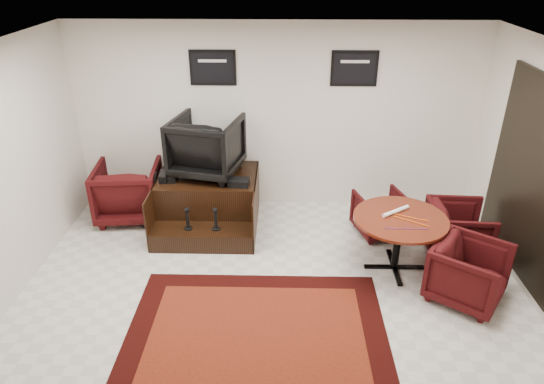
{
  "coord_description": "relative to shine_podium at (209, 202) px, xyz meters",
  "views": [
    {
      "loc": [
        0.11,
        -4.41,
        3.69
      ],
      "look_at": [
        -0.02,
        0.9,
        0.99
      ],
      "focal_mm": 32.0,
      "sensor_mm": 36.0,
      "label": 1
    }
  ],
  "objects": [
    {
      "name": "room_shell",
      "position": [
        1.38,
        -1.71,
        1.45
      ],
      "size": [
        6.02,
        5.02,
        2.81
      ],
      "color": "silver",
      "rests_on": "ground"
    },
    {
      "name": "area_rug",
      "position": [
        0.82,
        -2.35,
        -0.33
      ],
      "size": [
        2.77,
        2.08,
        0.01
      ],
      "color": "black",
      "rests_on": "ground"
    },
    {
      "name": "umbrella_hooked",
      "position": [
        -0.84,
        -0.06,
        0.06
      ],
      "size": [
        0.3,
        0.11,
        0.8
      ],
      "primitive_type": null,
      "color": "black",
      "rests_on": "ground"
    },
    {
      "name": "table_chair_corner",
      "position": [
        3.22,
        -1.68,
        0.06
      ],
      "size": [
        1.03,
        1.04,
        0.79
      ],
      "primitive_type": "imported",
      "rotation": [
        0.0,
        0.0,
        0.95
      ],
      "color": "black",
      "rests_on": "ground"
    },
    {
      "name": "umbrella_black",
      "position": [
        -0.82,
        -0.15,
        0.12
      ],
      "size": [
        0.34,
        0.13,
        0.92
      ],
      "primitive_type": null,
      "color": "black",
      "rests_on": "ground"
    },
    {
      "name": "ground",
      "position": [
        0.98,
        -1.83,
        -0.34
      ],
      "size": [
        6.0,
        6.0,
        0.0
      ],
      "primitive_type": "plane",
      "color": "silver",
      "rests_on": "ground"
    },
    {
      "name": "paper_roll",
      "position": [
        2.48,
        -0.99,
        0.43
      ],
      "size": [
        0.37,
        0.28,
        0.05
      ],
      "primitive_type": "cylinder",
      "rotation": [
        0.0,
        1.57,
        0.61
      ],
      "color": "white",
      "rests_on": "meeting_table"
    },
    {
      "name": "table_chair_window",
      "position": [
        3.4,
        -0.72,
        0.05
      ],
      "size": [
        0.75,
        0.79,
        0.77
      ],
      "primitive_type": "imported",
      "rotation": [
        0.0,
        0.0,
        1.51
      ],
      "color": "black",
      "rests_on": "ground"
    },
    {
      "name": "table_clutter",
      "position": [
        2.6,
        -1.21,
        0.41
      ],
      "size": [
        0.56,
        0.38,
        0.01
      ],
      "color": "#D64F0B",
      "rests_on": "meeting_table"
    },
    {
      "name": "shine_chair",
      "position": [
        -0.0,
        0.15,
        0.86
      ],
      "size": [
        1.08,
        1.03,
        0.93
      ],
      "primitive_type": "imported",
      "rotation": [
        0.0,
        0.0,
        2.91
      ],
      "color": "black",
      "rests_on": "shine_podium"
    },
    {
      "name": "meeting_table",
      "position": [
        2.52,
        -1.1,
        0.32
      ],
      "size": [
        1.14,
        1.14,
        0.75
      ],
      "color": "#4E160B",
      "rests_on": "ground"
    },
    {
      "name": "armchair_side",
      "position": [
        -1.21,
        0.14,
        0.13
      ],
      "size": [
        0.99,
        0.93,
        0.94
      ],
      "primitive_type": "imported",
      "rotation": [
        0.0,
        0.0,
        3.24
      ],
      "color": "black",
      "rests_on": "ground"
    },
    {
      "name": "table_chair_back",
      "position": [
        2.47,
        -0.23,
        -0.0
      ],
      "size": [
        0.8,
        0.77,
        0.67
      ],
      "primitive_type": "imported",
      "rotation": [
        0.0,
        0.0,
        3.43
      ],
      "color": "black",
      "rests_on": "ground"
    },
    {
      "name": "shoes_pair",
      "position": [
        -0.54,
        -0.08,
        0.45
      ],
      "size": [
        0.26,
        0.31,
        0.11
      ],
      "color": "black",
      "rests_on": "shine_podium"
    },
    {
      "name": "polish_kit",
      "position": [
        0.48,
        -0.25,
        0.44
      ],
      "size": [
        0.3,
        0.22,
        0.1
      ],
      "primitive_type": "cube",
      "rotation": [
        0.0,
        0.0,
        -0.1
      ],
      "color": "black",
      "rests_on": "shine_podium"
    },
    {
      "name": "shine_podium",
      "position": [
        0.0,
        0.0,
        0.0
      ],
      "size": [
        1.43,
        1.47,
        0.73
      ],
      "color": "black",
      "rests_on": "ground"
    }
  ]
}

